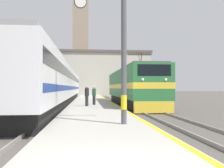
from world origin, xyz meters
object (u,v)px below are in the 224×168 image
at_px(passenger_train, 60,84).
at_px(person_on_platform, 94,95).
at_px(catenary_mast, 128,22).
at_px(second_waiting_passenger, 87,95).
at_px(locomotive_train, 131,87).
at_px(clock_tower, 81,34).

xyz_separation_m(passenger_train, person_on_platform, (3.64, -6.84, -1.03)).
relative_size(catenary_mast, person_on_platform, 5.02).
relative_size(person_on_platform, second_waiting_passenger, 0.96).
bearing_deg(passenger_train, second_waiting_passenger, -70.59).
relative_size(locomotive_train, clock_tower, 0.64).
bearing_deg(locomotive_train, passenger_train, 153.83).
height_order(person_on_platform, clock_tower, clock_tower).
height_order(catenary_mast, clock_tower, clock_tower).
xyz_separation_m(locomotive_train, person_on_platform, (-3.89, -3.14, -0.74)).
height_order(locomotive_train, passenger_train, locomotive_train).
bearing_deg(person_on_platform, clock_tower, 92.94).
height_order(catenary_mast, person_on_platform, catenary_mast).
bearing_deg(clock_tower, second_waiting_passenger, -88.00).
distance_m(locomotive_train, clock_tower, 41.93).
height_order(passenger_train, person_on_platform, passenger_train).
bearing_deg(catenary_mast, clock_tower, 93.37).
bearing_deg(passenger_train, catenary_mast, -76.38).
distance_m(catenary_mast, second_waiting_passenger, 11.49).
bearing_deg(catenary_mast, person_on_platform, 94.82).
xyz_separation_m(locomotive_train, catenary_mast, (-2.83, -15.67, 2.64)).
height_order(locomotive_train, second_waiting_passenger, locomotive_train).
distance_m(locomotive_train, person_on_platform, 5.05).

